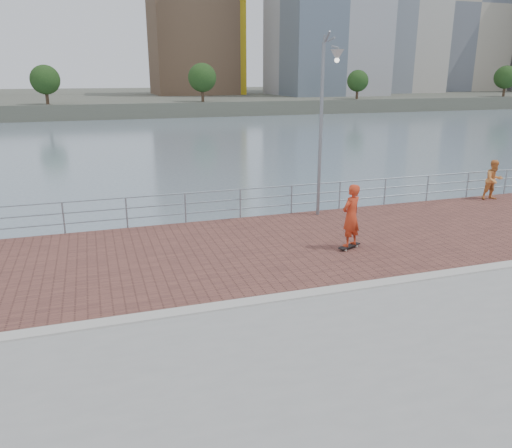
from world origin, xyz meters
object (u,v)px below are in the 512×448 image
object	(u,v)px
guardrail	(213,202)
skateboarder	(351,216)
street_lamp	(328,95)
bystander	(494,180)

from	to	relation	value
guardrail	skateboarder	size ratio (longest dim) A/B	20.24
street_lamp	skateboarder	world-z (taller)	street_lamp
guardrail	skateboarder	distance (m)	5.44
street_lamp	bystander	size ratio (longest dim) A/B	3.70
street_lamp	guardrail	bearing A→B (deg)	166.41
street_lamp	skateboarder	size ratio (longest dim) A/B	3.25
guardrail	skateboarder	bearing A→B (deg)	-53.25
skateboarder	guardrail	bearing A→B (deg)	-77.77
guardrail	bystander	bearing A→B (deg)	-3.11
street_lamp	bystander	xyz separation A→B (m)	(8.08, 0.31, -3.59)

